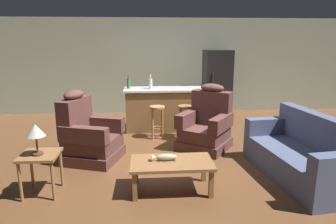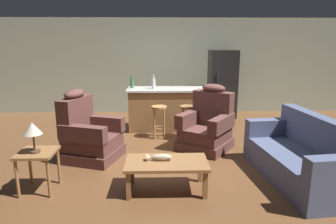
# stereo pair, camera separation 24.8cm
# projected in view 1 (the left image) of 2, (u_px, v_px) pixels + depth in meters

# --- Properties ---
(ground_plane) EXTENTS (12.00, 12.00, 0.00)m
(ground_plane) POSITION_uv_depth(u_px,v_px,m) (169.00, 150.00, 5.61)
(ground_plane) COLOR brown
(back_wall) EXTENTS (12.00, 0.05, 2.60)m
(back_wall) POSITION_uv_depth(u_px,v_px,m) (160.00, 66.00, 8.34)
(back_wall) COLOR #9EA88E
(back_wall) RESTS_ON ground_plane
(coffee_table) EXTENTS (1.10, 0.60, 0.42)m
(coffee_table) POSITION_uv_depth(u_px,v_px,m) (172.00, 165.00, 4.01)
(coffee_table) COLOR olive
(coffee_table) RESTS_ON ground_plane
(fish_figurine) EXTENTS (0.34, 0.10, 0.10)m
(fish_figurine) POSITION_uv_depth(u_px,v_px,m) (164.00, 158.00, 4.01)
(fish_figurine) COLOR #4C3823
(fish_figurine) RESTS_ON coffee_table
(couch) EXTENTS (1.05, 1.98, 0.94)m
(couch) POSITION_uv_depth(u_px,v_px,m) (302.00, 156.00, 4.41)
(couch) COLOR #4C5675
(couch) RESTS_ON ground_plane
(recliner_near_lamp) EXTENTS (1.06, 1.06, 1.20)m
(recliner_near_lamp) POSITION_uv_depth(u_px,v_px,m) (88.00, 136.00, 5.05)
(recliner_near_lamp) COLOR brown
(recliner_near_lamp) RESTS_ON ground_plane
(recliner_near_island) EXTENTS (1.17, 1.17, 1.20)m
(recliner_near_island) POSITION_uv_depth(u_px,v_px,m) (206.00, 126.00, 5.65)
(recliner_near_island) COLOR brown
(recliner_near_island) RESTS_ON ground_plane
(end_table) EXTENTS (0.48, 0.48, 0.56)m
(end_table) POSITION_uv_depth(u_px,v_px,m) (40.00, 161.00, 3.90)
(end_table) COLOR olive
(end_table) RESTS_ON ground_plane
(table_lamp) EXTENTS (0.24, 0.24, 0.41)m
(table_lamp) POSITION_uv_depth(u_px,v_px,m) (35.00, 132.00, 3.78)
(table_lamp) COLOR #4C3823
(table_lamp) RESTS_ON end_table
(kitchen_island) EXTENTS (1.80, 0.70, 0.95)m
(kitchen_island) POSITION_uv_depth(u_px,v_px,m) (164.00, 109.00, 6.81)
(kitchen_island) COLOR olive
(kitchen_island) RESTS_ON ground_plane
(bar_stool_left) EXTENTS (0.32, 0.32, 0.68)m
(bar_stool_left) POSITION_uv_depth(u_px,v_px,m) (157.00, 116.00, 6.19)
(bar_stool_left) COLOR #A87A47
(bar_stool_left) RESTS_ON ground_plane
(bar_stool_right) EXTENTS (0.32, 0.32, 0.68)m
(bar_stool_right) POSITION_uv_depth(u_px,v_px,m) (186.00, 116.00, 6.23)
(bar_stool_right) COLOR olive
(bar_stool_right) RESTS_ON ground_plane
(refrigerator) EXTENTS (0.70, 0.69, 1.76)m
(refrigerator) POSITION_uv_depth(u_px,v_px,m) (217.00, 83.00, 7.99)
(refrigerator) COLOR black
(refrigerator) RESTS_ON ground_plane
(bottle_tall_green) EXTENTS (0.08, 0.08, 0.32)m
(bottle_tall_green) POSITION_uv_depth(u_px,v_px,m) (151.00, 83.00, 6.61)
(bottle_tall_green) COLOR silver
(bottle_tall_green) RESTS_ON kitchen_island
(bottle_short_amber) EXTENTS (0.07, 0.07, 0.29)m
(bottle_short_amber) POSITION_uv_depth(u_px,v_px,m) (129.00, 83.00, 6.68)
(bottle_short_amber) COLOR #2D6B38
(bottle_short_amber) RESTS_ON kitchen_island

